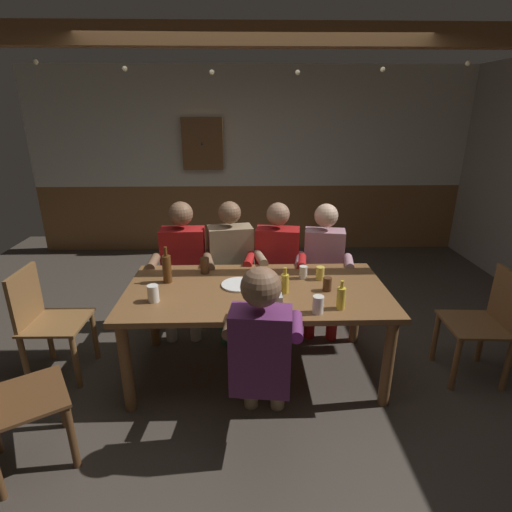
{
  "coord_description": "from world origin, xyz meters",
  "views": [
    {
      "loc": [
        -0.08,
        -2.78,
        1.99
      ],
      "look_at": [
        0.0,
        0.07,
        0.94
      ],
      "focal_mm": 27.87,
      "sensor_mm": 36.0,
      "label": 1
    }
  ],
  "objects_px": {
    "plate_0": "(239,285)",
    "bottle_2": "(167,268)",
    "person_0": "(183,261)",
    "pint_glass_1": "(205,266)",
    "pint_glass_5": "(327,284)",
    "pint_glass_2": "(153,293)",
    "chair_empty_near_left": "(6,400)",
    "bottle_1": "(285,283)",
    "wall_dart_cabinet": "(203,144)",
    "dining_table": "(256,299)",
    "pint_glass_3": "(303,272)",
    "person_3": "(324,262)",
    "person_4": "(262,349)",
    "chair_empty_far_end": "(486,322)",
    "pint_glass_4": "(320,273)",
    "chair_empty_near_right": "(46,320)",
    "condiment_caddy": "(272,298)",
    "person_2": "(277,261)",
    "person_1": "(232,261)",
    "bottle_0": "(341,298)",
    "pint_glass_0": "(318,305)"
  },
  "relations": [
    {
      "from": "chair_empty_near_right",
      "to": "chair_empty_far_end",
      "type": "height_order",
      "value": "same"
    },
    {
      "from": "chair_empty_near_right",
      "to": "pint_glass_0",
      "type": "bearing_deg",
      "value": 79.27
    },
    {
      "from": "dining_table",
      "to": "bottle_2",
      "type": "height_order",
      "value": "bottle_2"
    },
    {
      "from": "pint_glass_4",
      "to": "pint_glass_5",
      "type": "distance_m",
      "value": 0.21
    },
    {
      "from": "chair_empty_far_end",
      "to": "pint_glass_4",
      "type": "relative_size",
      "value": 8.35
    },
    {
      "from": "pint_glass_4",
      "to": "pint_glass_1",
      "type": "bearing_deg",
      "value": 170.31
    },
    {
      "from": "bottle_2",
      "to": "wall_dart_cabinet",
      "type": "distance_m",
      "value": 2.91
    },
    {
      "from": "pint_glass_2",
      "to": "chair_empty_near_left",
      "type": "bearing_deg",
      "value": -135.18
    },
    {
      "from": "pint_glass_4",
      "to": "chair_empty_near_right",
      "type": "bearing_deg",
      "value": -176.41
    },
    {
      "from": "plate_0",
      "to": "bottle_2",
      "type": "xyz_separation_m",
      "value": [
        -0.56,
        0.08,
        0.11
      ]
    },
    {
      "from": "chair_empty_near_right",
      "to": "condiment_caddy",
      "type": "height_order",
      "value": "chair_empty_near_right"
    },
    {
      "from": "bottle_0",
      "to": "bottle_1",
      "type": "relative_size",
      "value": 1.03
    },
    {
      "from": "chair_empty_far_end",
      "to": "bottle_2",
      "type": "bearing_deg",
      "value": 87.67
    },
    {
      "from": "chair_empty_far_end",
      "to": "bottle_2",
      "type": "distance_m",
      "value": 2.48
    },
    {
      "from": "dining_table",
      "to": "pint_glass_0",
      "type": "xyz_separation_m",
      "value": [
        0.39,
        -0.39,
        0.15
      ]
    },
    {
      "from": "bottle_2",
      "to": "pint_glass_1",
      "type": "xyz_separation_m",
      "value": [
        0.27,
        0.18,
        -0.05
      ]
    },
    {
      "from": "person_0",
      "to": "person_3",
      "type": "bearing_deg",
      "value": 178.4
    },
    {
      "from": "person_0",
      "to": "pint_glass_1",
      "type": "relative_size",
      "value": 9.37
    },
    {
      "from": "chair_empty_near_right",
      "to": "pint_glass_0",
      "type": "xyz_separation_m",
      "value": [
        2.02,
        -0.42,
        0.31
      ]
    },
    {
      "from": "plate_0",
      "to": "pint_glass_5",
      "type": "bearing_deg",
      "value": -9.34
    },
    {
      "from": "chair_empty_near_left",
      "to": "pint_glass_1",
      "type": "height_order",
      "value": "chair_empty_near_left"
    },
    {
      "from": "person_3",
      "to": "person_4",
      "type": "xyz_separation_m",
      "value": [
        -0.64,
        -1.44,
        0.01
      ]
    },
    {
      "from": "chair_empty_near_left",
      "to": "pint_glass_1",
      "type": "distance_m",
      "value": 1.6
    },
    {
      "from": "dining_table",
      "to": "pint_glass_3",
      "type": "distance_m",
      "value": 0.44
    },
    {
      "from": "person_2",
      "to": "bottle_2",
      "type": "bearing_deg",
      "value": 42.25
    },
    {
      "from": "pint_glass_4",
      "to": "bottle_1",
      "type": "bearing_deg",
      "value": -141.66
    },
    {
      "from": "pint_glass_5",
      "to": "wall_dart_cabinet",
      "type": "distance_m",
      "value": 3.33
    },
    {
      "from": "person_2",
      "to": "dining_table",
      "type": "bearing_deg",
      "value": 82.77
    },
    {
      "from": "pint_glass_0",
      "to": "pint_glass_1",
      "type": "height_order",
      "value": "pint_glass_1"
    },
    {
      "from": "condiment_caddy",
      "to": "pint_glass_2",
      "type": "relative_size",
      "value": 1.15
    },
    {
      "from": "person_2",
      "to": "chair_empty_near_right",
      "type": "height_order",
      "value": "person_2"
    },
    {
      "from": "person_2",
      "to": "pint_glass_1",
      "type": "height_order",
      "value": "person_2"
    },
    {
      "from": "bottle_1",
      "to": "wall_dart_cabinet",
      "type": "relative_size",
      "value": 0.28
    },
    {
      "from": "person_4",
      "to": "chair_empty_near_left",
      "type": "distance_m",
      "value": 1.46
    },
    {
      "from": "person_3",
      "to": "pint_glass_1",
      "type": "distance_m",
      "value": 1.15
    },
    {
      "from": "pint_glass_5",
      "to": "pint_glass_4",
      "type": "bearing_deg",
      "value": 94.23
    },
    {
      "from": "dining_table",
      "to": "person_4",
      "type": "bearing_deg",
      "value": -89.19
    },
    {
      "from": "chair_empty_far_end",
      "to": "chair_empty_near_right",
      "type": "bearing_deg",
      "value": 91.14
    },
    {
      "from": "bottle_1",
      "to": "pint_glass_0",
      "type": "bearing_deg",
      "value": -58.75
    },
    {
      "from": "person_1",
      "to": "pint_glass_1",
      "type": "distance_m",
      "value": 0.47
    },
    {
      "from": "person_0",
      "to": "person_3",
      "type": "height_order",
      "value": "person_0"
    },
    {
      "from": "condiment_caddy",
      "to": "bottle_0",
      "type": "bearing_deg",
      "value": -14.62
    },
    {
      "from": "person_3",
      "to": "bottle_0",
      "type": "distance_m",
      "value": 1.07
    },
    {
      "from": "person_0",
      "to": "person_2",
      "type": "bearing_deg",
      "value": 178.76
    },
    {
      "from": "pint_glass_5",
      "to": "plate_0",
      "type": "bearing_deg",
      "value": 170.66
    },
    {
      "from": "pint_glass_0",
      "to": "pint_glass_4",
      "type": "xyz_separation_m",
      "value": [
        0.11,
        0.55,
        -0.01
      ]
    },
    {
      "from": "bottle_2",
      "to": "pint_glass_4",
      "type": "height_order",
      "value": "bottle_2"
    },
    {
      "from": "person_1",
      "to": "pint_glass_5",
      "type": "xyz_separation_m",
      "value": [
        0.73,
        -0.78,
        0.11
      ]
    },
    {
      "from": "pint_glass_2",
      "to": "bottle_2",
      "type": "bearing_deg",
      "value": 83.18
    },
    {
      "from": "person_4",
      "to": "chair_empty_near_right",
      "type": "relative_size",
      "value": 1.39
    }
  ]
}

